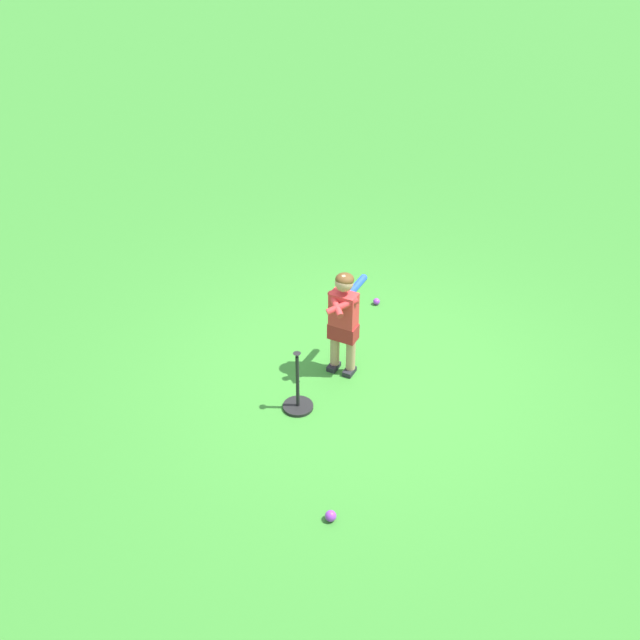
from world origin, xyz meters
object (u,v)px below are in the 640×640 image
play_ball_far_left (376,301)px  batting_tee (298,399)px  child_batter (344,314)px  play_ball_far_right (331,516)px

play_ball_far_left → batting_tee: 1.93m
batting_tee → child_batter: bearing=6.4°
play_ball_far_right → child_batter: bearing=38.9°
child_batter → play_ball_far_left: size_ratio=14.30×
play_ball_far_right → batting_tee: size_ratio=0.14×
play_ball_far_right → batting_tee: 1.35m
play_ball_far_left → play_ball_far_right: 3.12m
child_batter → play_ball_far_right: size_ratio=12.04×
play_ball_far_right → play_ball_far_left: bearing=33.1°
play_ball_far_left → batting_tee: (-1.84, -0.59, 0.07)m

